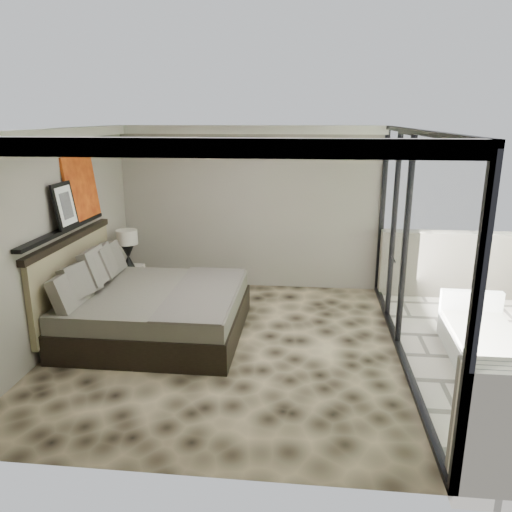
# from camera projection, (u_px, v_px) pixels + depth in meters

# --- Properties ---
(floor) EXTENTS (5.00, 5.00, 0.00)m
(floor) POSITION_uv_depth(u_px,v_px,m) (228.00, 346.00, 6.63)
(floor) COLOR black
(floor) RESTS_ON ground
(ceiling) EXTENTS (4.50, 5.00, 0.02)m
(ceiling) POSITION_uv_depth(u_px,v_px,m) (224.00, 130.00, 5.88)
(ceiling) COLOR silver
(ceiling) RESTS_ON back_wall
(back_wall) EXTENTS (4.50, 0.02, 2.80)m
(back_wall) POSITION_uv_depth(u_px,v_px,m) (250.00, 209.00, 8.64)
(back_wall) COLOR gray
(back_wall) RESTS_ON floor
(left_wall) EXTENTS (0.02, 5.00, 2.80)m
(left_wall) POSITION_uv_depth(u_px,v_px,m) (56.00, 239.00, 6.49)
(left_wall) COLOR gray
(left_wall) RESTS_ON floor
(glass_wall) EXTENTS (0.08, 5.00, 2.80)m
(glass_wall) POSITION_uv_depth(u_px,v_px,m) (410.00, 249.00, 6.02)
(glass_wall) COLOR white
(glass_wall) RESTS_ON floor
(picture_ledge) EXTENTS (0.12, 2.20, 0.05)m
(picture_ledge) POSITION_uv_depth(u_px,v_px,m) (63.00, 230.00, 6.55)
(picture_ledge) COLOR black
(picture_ledge) RESTS_ON left_wall
(bed) EXTENTS (2.37, 2.29, 1.31)m
(bed) POSITION_uv_depth(u_px,v_px,m) (150.00, 308.00, 6.92)
(bed) COLOR black
(bed) RESTS_ON floor
(nightstand) EXTENTS (0.59, 0.59, 0.49)m
(nightstand) POSITION_uv_depth(u_px,v_px,m) (127.00, 283.00, 8.38)
(nightstand) COLOR black
(nightstand) RESTS_ON floor
(table_lamp) EXTENTS (0.35, 0.35, 0.63)m
(table_lamp) POSITION_uv_depth(u_px,v_px,m) (127.00, 244.00, 8.21)
(table_lamp) COLOR black
(table_lamp) RESTS_ON nightstand
(abstract_canvas) EXTENTS (0.13, 0.90, 0.90)m
(abstract_canvas) POSITION_uv_depth(u_px,v_px,m) (81.00, 187.00, 7.05)
(abstract_canvas) COLOR #C35910
(abstract_canvas) RESTS_ON picture_ledge
(framed_print) EXTENTS (0.11, 0.50, 0.60)m
(framed_print) POSITION_uv_depth(u_px,v_px,m) (65.00, 206.00, 6.48)
(framed_print) COLOR black
(framed_print) RESTS_ON picture_ledge
(lounger) EXTENTS (0.88, 1.67, 0.64)m
(lounger) POSITION_uv_depth(u_px,v_px,m) (484.00, 343.00, 6.26)
(lounger) COLOR white
(lounger) RESTS_ON terrace_slab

